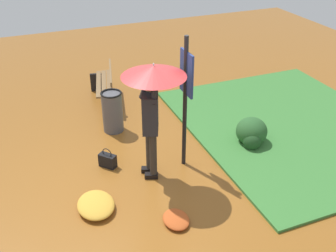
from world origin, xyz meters
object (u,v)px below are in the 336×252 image
(park_bench, at_px, (106,85))
(trash_bin, at_px, (113,112))
(person_with_umbrella, at_px, (152,93))
(handbag, at_px, (108,160))
(info_sign_post, at_px, (186,88))

(park_bench, relative_size, trash_bin, 1.71)
(trash_bin, bearing_deg, person_with_umbrella, 7.35)
(person_with_umbrella, distance_m, park_bench, 3.24)
(handbag, height_order, trash_bin, trash_bin)
(info_sign_post, bearing_deg, person_with_umbrella, -74.82)
(person_with_umbrella, bearing_deg, handbag, -131.54)
(info_sign_post, bearing_deg, handbag, -107.52)
(info_sign_post, xyz_separation_m, park_bench, (-2.86, -0.66, -1.04))
(person_with_umbrella, height_order, park_bench, person_with_umbrella)
(info_sign_post, height_order, park_bench, info_sign_post)
(person_with_umbrella, xyz_separation_m, park_bench, (-3.03, -0.03, -1.15))
(person_with_umbrella, relative_size, info_sign_post, 0.89)
(handbag, distance_m, park_bench, 2.55)
(person_with_umbrella, distance_m, trash_bin, 2.08)
(handbag, xyz_separation_m, park_bench, (-2.46, 0.61, 0.28))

